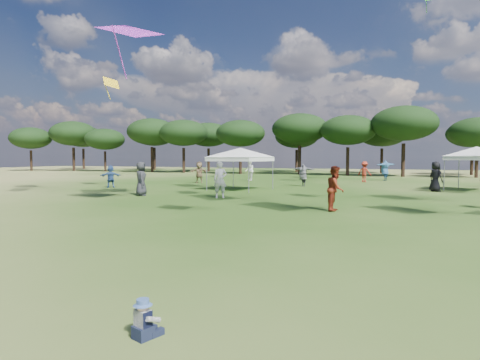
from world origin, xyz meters
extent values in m
cylinder|color=black|center=(-49.10, 43.01, 1.55)|extent=(0.35, 0.35, 3.09)
ellipsoid|color=black|center=(-49.10, 43.01, 4.95)|extent=(6.01, 6.01, 3.24)
cylinder|color=black|center=(-42.82, 45.10, 1.76)|extent=(0.40, 0.40, 3.51)
ellipsoid|color=black|center=(-42.82, 45.10, 5.62)|extent=(6.82, 6.82, 3.68)
cylinder|color=black|center=(-36.96, 45.10, 1.46)|extent=(0.33, 0.33, 2.92)
ellipsoid|color=black|center=(-36.96, 45.10, 4.67)|extent=(5.67, 5.67, 3.06)
cylinder|color=black|center=(-29.06, 45.29, 1.75)|extent=(0.40, 0.40, 3.49)
ellipsoid|color=black|center=(-29.06, 45.29, 5.59)|extent=(6.79, 6.79, 3.66)
cylinder|color=black|center=(-23.92, 45.02, 1.66)|extent=(0.38, 0.38, 3.32)
ellipsoid|color=black|center=(-23.92, 45.02, 5.31)|extent=(6.44, 6.44, 3.47)
cylinder|color=black|center=(-15.51, 44.30, 1.57)|extent=(0.36, 0.36, 3.14)
ellipsoid|color=black|center=(-15.51, 44.30, 5.03)|extent=(6.11, 6.11, 3.29)
cylinder|color=black|center=(-8.39, 45.81, 1.73)|extent=(0.40, 0.40, 3.46)
ellipsoid|color=black|center=(-8.39, 45.81, 5.54)|extent=(6.73, 6.73, 3.63)
cylinder|color=black|center=(-2.58, 44.63, 1.61)|extent=(0.37, 0.37, 3.21)
ellipsoid|color=black|center=(-2.58, 44.63, 5.14)|extent=(6.24, 6.24, 3.36)
cylinder|color=black|center=(3.26, 44.18, 1.78)|extent=(0.41, 0.41, 3.56)
ellipsoid|color=black|center=(3.26, 44.18, 5.69)|extent=(6.91, 6.91, 3.73)
cylinder|color=black|center=(10.19, 44.51, 1.44)|extent=(0.33, 0.33, 2.88)
ellipsoid|color=black|center=(10.19, 44.51, 4.61)|extent=(5.60, 5.60, 3.02)
cylinder|color=black|center=(-48.93, 53.79, 1.78)|extent=(0.41, 0.41, 3.56)
ellipsoid|color=black|center=(-48.93, 53.79, 5.70)|extent=(6.92, 6.92, 3.73)
cylinder|color=black|center=(-34.09, 53.56, 1.81)|extent=(0.41, 0.41, 3.62)
ellipsoid|color=black|center=(-34.09, 53.56, 5.80)|extent=(7.03, 7.03, 3.79)
cylinder|color=black|center=(-23.40, 51.57, 1.68)|extent=(0.39, 0.39, 3.37)
ellipsoid|color=black|center=(-23.40, 51.57, 5.39)|extent=(6.54, 6.54, 3.53)
cylinder|color=black|center=(-10.52, 53.31, 1.56)|extent=(0.36, 0.36, 3.11)
ellipsoid|color=black|center=(-10.52, 53.31, 4.98)|extent=(6.05, 6.05, 3.26)
cylinder|color=black|center=(0.83, 52.52, 1.60)|extent=(0.37, 0.37, 3.20)
ellipsoid|color=black|center=(0.83, 52.52, 5.12)|extent=(6.21, 6.21, 3.35)
cylinder|color=black|center=(10.82, 51.34, 1.50)|extent=(0.34, 0.34, 2.99)
ellipsoid|color=black|center=(10.82, 51.34, 4.79)|extent=(5.81, 5.81, 3.13)
cylinder|color=gray|center=(-8.58, 20.53, 1.02)|extent=(0.06, 0.06, 2.03)
cylinder|color=gray|center=(-5.55, 19.96, 1.02)|extent=(0.06, 0.06, 2.03)
cylinder|color=gray|center=(-8.01, 23.57, 1.02)|extent=(0.06, 0.06, 2.03)
cylinder|color=gray|center=(-4.98, 23.00, 1.02)|extent=(0.06, 0.06, 2.03)
cube|color=white|center=(-6.78, 21.76, 1.98)|extent=(3.79, 3.79, 0.25)
pyramid|color=white|center=(-6.78, 21.76, 2.71)|extent=(6.50, 6.50, 0.60)
cylinder|color=gray|center=(5.38, 26.05, 1.05)|extent=(0.06, 0.06, 2.10)
cylinder|color=gray|center=(6.54, 28.63, 1.05)|extent=(0.06, 0.06, 2.10)
cube|color=white|center=(7.25, 26.76, 2.05)|extent=(3.95, 3.95, 0.25)
pyramid|color=white|center=(7.25, 26.76, 2.78)|extent=(5.56, 5.56, 0.60)
cube|color=black|center=(-0.22, 1.68, 0.08)|extent=(0.26, 0.26, 0.15)
cube|color=black|center=(-0.24, 1.84, 0.04)|extent=(0.13, 0.20, 0.08)
cube|color=black|center=(-0.11, 1.79, 0.04)|extent=(0.13, 0.20, 0.08)
cube|color=white|center=(-0.22, 1.68, 0.25)|extent=(0.23, 0.19, 0.20)
cylinder|color=white|center=(-0.32, 1.77, 0.25)|extent=(0.12, 0.20, 0.12)
cylinder|color=white|center=(-0.09, 1.69, 0.25)|extent=(0.12, 0.20, 0.12)
sphere|color=#E0B293|center=(-0.22, 1.68, 0.38)|extent=(0.14, 0.14, 0.14)
cone|color=#547FC5|center=(-0.22, 1.68, 0.41)|extent=(0.23, 0.23, 0.02)
cylinder|color=#547FC5|center=(-0.22, 1.68, 0.45)|extent=(0.15, 0.15, 0.06)
imported|color=beige|center=(-5.95, 16.73, 0.95)|extent=(0.82, 0.73, 1.89)
imported|color=black|center=(4.81, 25.00, 0.93)|extent=(1.04, 1.07, 1.86)
imported|color=navy|center=(1.63, 35.92, 0.92)|extent=(1.91, 2.14, 1.84)
imported|color=navy|center=(-15.96, 20.47, 0.77)|extent=(1.37, 1.30, 1.55)
imported|color=#27272B|center=(-10.51, 16.29, 0.94)|extent=(1.02, 1.09, 1.88)
imported|color=maroon|center=(0.32, 13.82, 0.89)|extent=(0.69, 0.88, 1.78)
imported|color=#4C4B50|center=(-3.72, 26.46, 0.80)|extent=(2.00, 1.34, 1.60)
imported|color=#856848|center=(-12.41, 26.99, 0.87)|extent=(1.70, 0.90, 1.75)
imported|color=maroon|center=(0.09, 32.93, 0.88)|extent=(1.29, 1.00, 1.75)
imported|color=white|center=(-9.64, 31.39, 0.95)|extent=(1.07, 1.15, 1.89)
plane|color=purple|center=(-7.88, 11.92, 7.35)|extent=(2.55, 2.30, 1.40)
plane|color=yellow|center=(-15.20, 19.75, 7.04)|extent=(1.52, 1.79, 1.02)
camera|label=1|loc=(2.51, -2.20, 2.14)|focal=30.00mm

